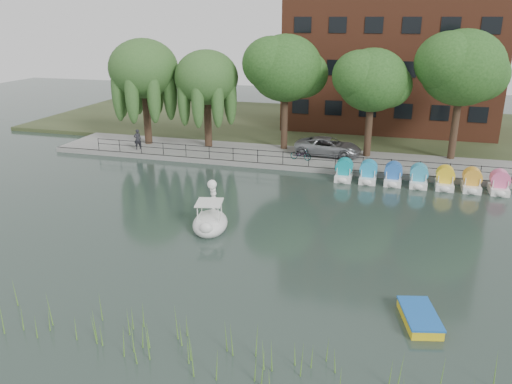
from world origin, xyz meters
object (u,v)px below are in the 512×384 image
at_px(minivan, 328,145).
at_px(swan_boat, 210,219).
at_px(bicycle, 301,154).
at_px(yellow_rowboat, 420,317).
at_px(pedestrian, 137,138).

bearing_deg(minivan, swan_boat, 168.53).
bearing_deg(swan_boat, bicycle, 68.67).
relative_size(minivan, bicycle, 3.53).
bearing_deg(swan_boat, yellow_rowboat, -41.40).
relative_size(pedestrian, swan_boat, 0.60).
bearing_deg(minivan, yellow_rowboat, -159.60).
distance_m(bicycle, pedestrian, 13.97).
distance_m(minivan, bicycle, 2.69).
distance_m(pedestrian, yellow_rowboat, 29.78).
distance_m(bicycle, yellow_rowboat, 21.74).
xyz_separation_m(minivan, yellow_rowboat, (6.67, -21.92, -1.01)).
height_order(pedestrian, swan_boat, swan_boat).
relative_size(minivan, pedestrian, 3.07).
bearing_deg(yellow_rowboat, bicycle, 99.31).
height_order(swan_boat, yellow_rowboat, swan_boat).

